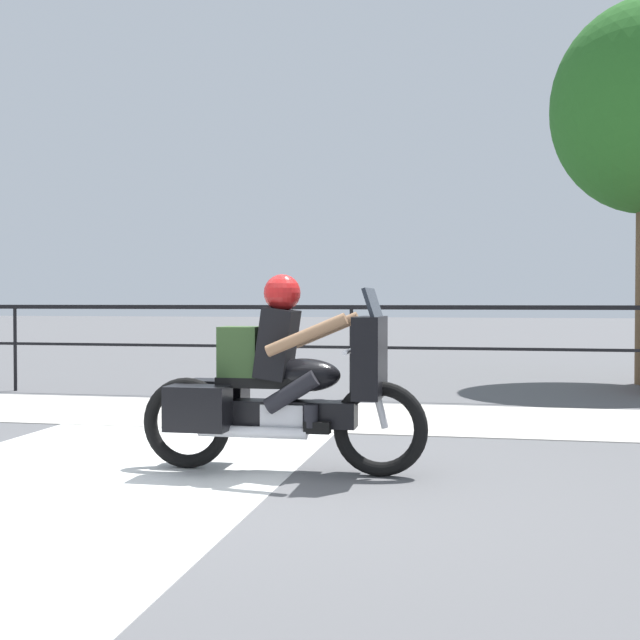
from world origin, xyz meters
name	(u,v)px	position (x,y,z in m)	size (l,w,h in m)	color
ground_plane	(247,480)	(0.00, 0.00, 0.00)	(120.00, 120.00, 0.00)	#565659
sidewalk_band	(329,416)	(0.00, 3.40, 0.01)	(44.00, 2.40, 0.01)	#B7B2A8
crosswalk_band	(83,478)	(-1.23, -0.20, 0.00)	(3.03, 6.00, 0.01)	silver
fence_railing	(351,325)	(0.00, 5.09, 1.01)	(36.00, 0.05, 1.29)	black
motorcycle	(282,384)	(0.20, 0.31, 0.69)	(2.30, 0.76, 1.56)	black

